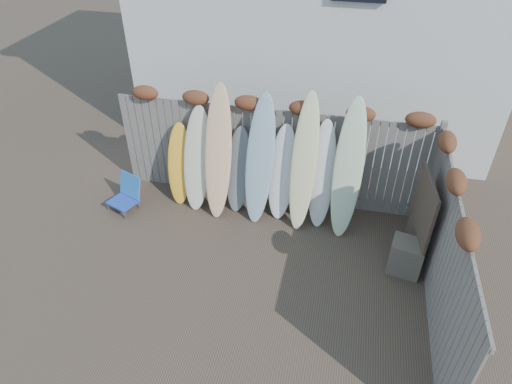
% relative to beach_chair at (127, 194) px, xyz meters
% --- Properties ---
extents(ground, '(80.00, 80.00, 0.00)m').
position_rel_beach_chair_xyz_m(ground, '(2.69, -1.48, -0.32)').
color(ground, '#493A2D').
extents(back_fence, '(6.05, 0.28, 2.24)m').
position_rel_beach_chair_xyz_m(back_fence, '(2.75, 0.91, 0.87)').
color(back_fence, slate).
rests_on(back_fence, ground).
extents(right_fence, '(0.28, 4.40, 2.24)m').
position_rel_beach_chair_xyz_m(right_fence, '(5.68, -1.23, 0.82)').
color(right_fence, slate).
rests_on(right_fence, ground).
extents(beach_chair, '(0.68, 0.70, 0.69)m').
position_rel_beach_chair_xyz_m(beach_chair, '(0.00, 0.00, 0.00)').
color(beach_chair, '#2346AF').
rests_on(beach_chair, ground).
extents(wooden_crate, '(0.61, 0.54, 0.62)m').
position_rel_beach_chair_xyz_m(wooden_crate, '(5.33, -0.60, -0.01)').
color(wooden_crate, '#463834').
rests_on(wooden_crate, ground).
extents(lattice_panel, '(0.18, 1.12, 1.69)m').
position_rel_beach_chair_xyz_m(lattice_panel, '(5.46, -0.29, 0.53)').
color(lattice_panel, '#2E241B').
rests_on(lattice_panel, ground).
extents(surfboard_0, '(0.51, 0.61, 1.61)m').
position_rel_beach_chair_xyz_m(surfboard_0, '(0.96, 0.54, 0.49)').
color(surfboard_0, yellow).
rests_on(surfboard_0, ground).
extents(surfboard_1, '(0.58, 0.74, 2.01)m').
position_rel_beach_chair_xyz_m(surfboard_1, '(1.36, 0.49, 0.69)').
color(surfboard_1, beige).
rests_on(surfboard_1, ground).
extents(surfboard_2, '(0.54, 0.88, 2.48)m').
position_rel_beach_chair_xyz_m(surfboard_2, '(1.81, 0.43, 0.92)').
color(surfboard_2, '#F2C672').
rests_on(surfboard_2, ground).
extents(surfboard_3, '(0.51, 0.63, 1.66)m').
position_rel_beach_chair_xyz_m(surfboard_3, '(2.15, 0.56, 0.51)').
color(surfboard_3, slate).
rests_on(surfboard_3, ground).
extents(surfboard_4, '(0.59, 0.87, 2.39)m').
position_rel_beach_chair_xyz_m(surfboard_4, '(2.60, 0.43, 0.88)').
color(surfboard_4, '#8EABBF').
rests_on(surfboard_4, ground).
extents(surfboard_5, '(0.55, 0.68, 1.80)m').
position_rel_beach_chair_xyz_m(surfboard_5, '(3.00, 0.54, 0.58)').
color(surfboard_5, white).
rests_on(surfboard_5, ground).
extents(surfboard_6, '(0.50, 0.89, 2.49)m').
position_rel_beach_chair_xyz_m(surfboard_6, '(3.42, 0.42, 0.93)').
color(surfboard_6, beige).
rests_on(surfboard_6, ground).
extents(surfboard_7, '(0.50, 0.73, 1.99)m').
position_rel_beach_chair_xyz_m(surfboard_7, '(3.75, 0.50, 0.68)').
color(surfboard_7, silver).
rests_on(surfboard_7, ground).
extents(surfboard_8, '(0.55, 0.89, 2.49)m').
position_rel_beach_chair_xyz_m(surfboard_8, '(4.20, 0.40, 0.92)').
color(surfboard_8, beige).
rests_on(surfboard_8, ground).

